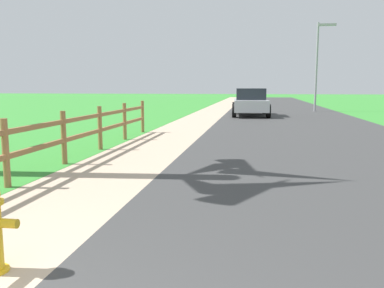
# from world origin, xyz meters

# --- Properties ---
(ground_plane) EXTENTS (120.00, 120.00, 0.00)m
(ground_plane) POSITION_xyz_m (0.00, 25.00, 0.00)
(ground_plane) COLOR #378E33
(road_asphalt) EXTENTS (7.00, 66.00, 0.01)m
(road_asphalt) POSITION_xyz_m (3.50, 27.00, 0.00)
(road_asphalt) COLOR #3B3B3B
(road_asphalt) RESTS_ON ground
(curb_concrete) EXTENTS (6.00, 66.00, 0.01)m
(curb_concrete) POSITION_xyz_m (-3.00, 27.00, 0.00)
(curb_concrete) COLOR #C0A78D
(curb_concrete) RESTS_ON ground
(grass_verge) EXTENTS (5.00, 66.00, 0.00)m
(grass_verge) POSITION_xyz_m (-4.50, 27.00, 0.01)
(grass_verge) COLOR #378E33
(grass_verge) RESTS_ON ground
(rail_fence) EXTENTS (0.11, 12.15, 1.12)m
(rail_fence) POSITION_xyz_m (-2.18, 6.69, 0.65)
(rail_fence) COLOR olive
(rail_fence) RESTS_ON ground
(parked_suv_silver) EXTENTS (2.15, 4.62, 1.51)m
(parked_suv_silver) POSITION_xyz_m (1.47, 21.58, 0.76)
(parked_suv_silver) COLOR #B7BABF
(parked_suv_silver) RESTS_ON ground
(street_lamp) EXTENTS (1.17, 0.20, 5.62)m
(street_lamp) POSITION_xyz_m (5.69, 26.20, 3.39)
(street_lamp) COLOR gray
(street_lamp) RESTS_ON ground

